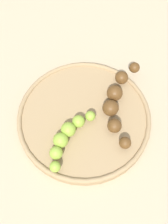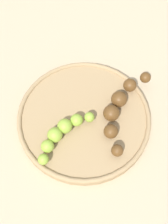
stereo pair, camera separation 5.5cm
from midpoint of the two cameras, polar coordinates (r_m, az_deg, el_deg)
The scene contains 4 objects.
ground_plane at distance 0.59m, azimuth 2.69°, elevation -1.97°, with size 2.40×2.40×0.00m, color tan.
fruit_bowl at distance 0.58m, azimuth 2.74°, elevation -1.45°, with size 0.28×0.28×0.02m.
banana_green at distance 0.54m, azimuth -1.72°, elevation -4.58°, with size 0.08×0.14×0.03m.
banana_overripe at distance 0.57m, azimuth 10.25°, elevation 0.80°, with size 0.15×0.16×0.03m.
Camera 2 is at (0.24, -0.10, 0.53)m, focal length 43.62 mm.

